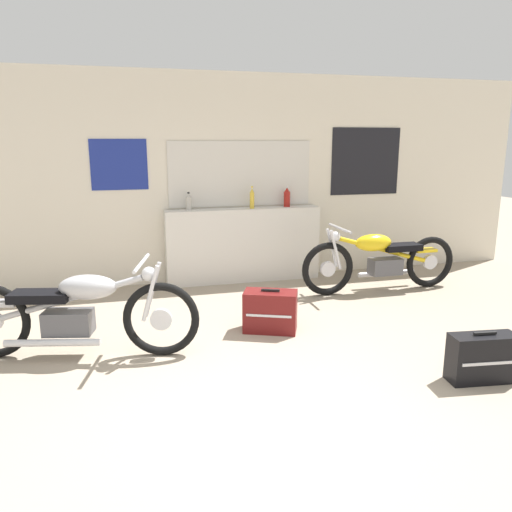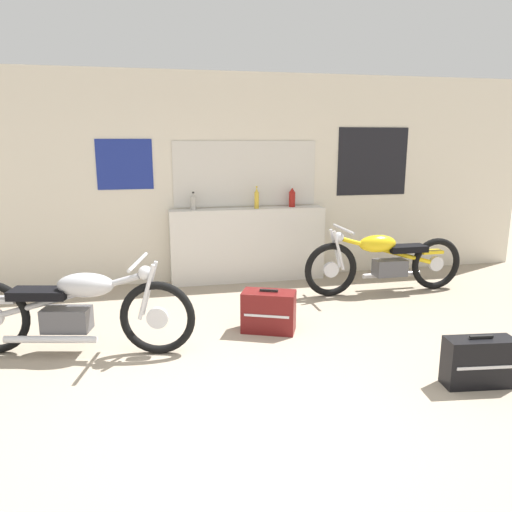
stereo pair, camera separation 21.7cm
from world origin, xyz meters
TOP-DOWN VIEW (x-y plane):
  - ground_plane at (0.00, 0.00)m, footprint 24.00×24.00m
  - wall_back at (0.03, 3.74)m, footprint 10.00×0.07m
  - sill_counter at (0.71, 3.56)m, footprint 2.13×0.28m
  - bottle_leftmost at (-0.02, 3.59)m, footprint 0.08×0.08m
  - bottle_left_center at (0.83, 3.53)m, footprint 0.06×0.06m
  - bottle_center at (1.35, 3.59)m, footprint 0.09×0.09m
  - motorcycle_yellow at (2.31, 2.63)m, footprint 2.14×0.64m
  - motorcycle_silver at (-1.33, 1.49)m, footprint 2.15×0.73m
  - hard_case_darkred at (0.53, 1.64)m, footprint 0.60×0.47m
  - hard_case_black at (1.88, 0.15)m, footprint 0.57×0.27m

SIDE VIEW (x-z plane):
  - ground_plane at x=0.00m, z-range 0.00..0.00m
  - hard_case_black at x=1.88m, z-range -0.01..0.41m
  - hard_case_darkred at x=0.53m, z-range -0.01..0.43m
  - motorcycle_yellow at x=2.31m, z-range -0.01..0.85m
  - motorcycle_silver at x=-1.33m, z-range -0.01..0.87m
  - sill_counter at x=0.71m, z-range 0.00..1.01m
  - bottle_leftmost at x=-0.02m, z-range 1.00..1.24m
  - bottle_center at x=1.35m, z-range 1.00..1.29m
  - bottle_left_center at x=0.83m, z-range 1.00..1.30m
  - wall_back at x=0.03m, z-range 0.00..2.80m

